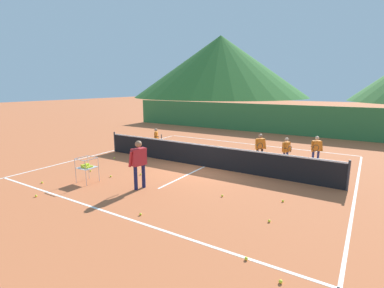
{
  "coord_description": "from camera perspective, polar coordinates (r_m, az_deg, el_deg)",
  "views": [
    {
      "loc": [
        5.82,
        -10.34,
        3.42
      ],
      "look_at": [
        -0.82,
        0.29,
        0.86
      ],
      "focal_mm": 26.67,
      "sensor_mm": 36.0,
      "label": 1
    }
  ],
  "objects": [
    {
      "name": "windscreen_fence",
      "position": [
        21.58,
        16.19,
        4.81
      ],
      "size": [
        25.08,
        0.08,
        2.12
      ],
      "primitive_type": "cube",
      "color": "#33753D",
      "rests_on": "ground"
    },
    {
      "name": "tennis_ball_8",
      "position": [
        10.32,
        -28.74,
        -9.08
      ],
      "size": [
        0.07,
        0.07,
        0.07
      ],
      "primitive_type": "sphere",
      "color": "yellow",
      "rests_on": "ground"
    },
    {
      "name": "tennis_ball_0",
      "position": [
        11.37,
        -10.24,
        -5.96
      ],
      "size": [
        0.07,
        0.07,
        0.07
      ],
      "primitive_type": "sphere",
      "color": "yellow",
      "rests_on": "ground"
    },
    {
      "name": "ball_cart",
      "position": [
        10.92,
        -20.34,
        -4.2
      ],
      "size": [
        0.58,
        0.58,
        0.9
      ],
      "color": "#B7B7BC",
      "rests_on": "ground"
    },
    {
      "name": "line_sideline_east",
      "position": [
        10.89,
        29.92,
        -8.34
      ],
      "size": [
        0.08,
        11.05,
        0.01
      ],
      "primitive_type": "cube",
      "color": "white",
      "rests_on": "ground"
    },
    {
      "name": "tennis_ball_11",
      "position": [
        11.59,
        -27.79,
        -6.82
      ],
      "size": [
        0.07,
        0.07,
        0.07
      ],
      "primitive_type": "sphere",
      "color": "yellow",
      "rests_on": "ground"
    },
    {
      "name": "tennis_ball_5",
      "position": [
        7.79,
        15.2,
        -14.62
      ],
      "size": [
        0.07,
        0.07,
        0.07
      ],
      "primitive_type": "sphere",
      "color": "yellow",
      "rests_on": "ground"
    },
    {
      "name": "tennis_ball_9",
      "position": [
        14.16,
        -15.28,
        -2.7
      ],
      "size": [
        0.07,
        0.07,
        0.07
      ],
      "primitive_type": "sphere",
      "color": "yellow",
      "rests_on": "ground"
    },
    {
      "name": "instructor",
      "position": [
        9.67,
        -10.56,
        -3.18
      ],
      "size": [
        0.44,
        0.81,
        1.65
      ],
      "color": "#191E4C",
      "rests_on": "ground"
    },
    {
      "name": "student_3",
      "position": [
        13.53,
        23.6,
        -0.7
      ],
      "size": [
        0.5,
        0.66,
        1.29
      ],
      "color": "navy",
      "rests_on": "ground"
    },
    {
      "name": "tennis_net",
      "position": [
        12.22,
        2.52,
        -2.29
      ],
      "size": [
        10.95,
        0.08,
        1.05
      ],
      "color": "#333338",
      "rests_on": "ground"
    },
    {
      "name": "tennis_ball_1",
      "position": [
        9.13,
        17.72,
        -10.78
      ],
      "size": [
        0.07,
        0.07,
        0.07
      ],
      "primitive_type": "sphere",
      "color": "yellow",
      "rests_on": "ground"
    },
    {
      "name": "student_0",
      "position": [
        15.36,
        -7.13,
        1.35
      ],
      "size": [
        0.62,
        0.48,
        1.2
      ],
      "color": "black",
      "rests_on": "ground"
    },
    {
      "name": "tennis_ball_7",
      "position": [
        6.23,
        10.78,
        -21.58
      ],
      "size": [
        0.07,
        0.07,
        0.07
      ],
      "primitive_type": "sphere",
      "color": "yellow",
      "rests_on": "ground"
    },
    {
      "name": "tennis_ball_2",
      "position": [
        8.01,
        -10.26,
        -13.64
      ],
      "size": [
        0.07,
        0.07,
        0.07
      ],
      "primitive_type": "sphere",
      "color": "yellow",
      "rests_on": "ground"
    },
    {
      "name": "line_service_center",
      "position": [
        12.35,
        2.5,
        -4.53
      ],
      "size": [
        0.08,
        6.35,
        0.01
      ],
      "primitive_type": "cube",
      "color": "white",
      "rests_on": "ground"
    },
    {
      "name": "tennis_ball_4",
      "position": [
        9.15,
        6.07,
        -10.24
      ],
      "size": [
        0.07,
        0.07,
        0.07
      ],
      "primitive_type": "sphere",
      "color": "yellow",
      "rests_on": "ground"
    },
    {
      "name": "tennis_ball_3",
      "position": [
        11.38,
        -15.93,
        -6.21
      ],
      "size": [
        0.07,
        0.07,
        0.07
      ],
      "primitive_type": "sphere",
      "color": "yellow",
      "rests_on": "ground"
    },
    {
      "name": "line_sideline_west",
      "position": [
        15.85,
        -15.74,
        -1.34
      ],
      "size": [
        0.08,
        11.05,
        0.01
      ],
      "primitive_type": "cube",
      "color": "white",
      "rests_on": "ground"
    },
    {
      "name": "tennis_ball_10",
      "position": [
        12.34,
        -19.64,
        -5.06
      ],
      "size": [
        0.07,
        0.07,
        0.07
      ],
      "primitive_type": "sphere",
      "color": "yellow",
      "rests_on": "ground"
    },
    {
      "name": "student_1",
      "position": [
        13.1,
        13.45,
        -0.33
      ],
      "size": [
        0.45,
        0.71,
        1.32
      ],
      "color": "black",
      "rests_on": "ground"
    },
    {
      "name": "hill_0",
      "position": [
        91.53,
        5.67,
        15.13
      ],
      "size": [
        53.0,
        53.0,
        18.46
      ],
      "primitive_type": "cone",
      "color": "#2D6628",
      "rests_on": "ground"
    },
    {
      "name": "student_2",
      "position": [
        13.0,
        18.34,
        -0.92
      ],
      "size": [
        0.41,
        0.68,
        1.24
      ],
      "color": "navy",
      "rests_on": "ground"
    },
    {
      "name": "line_baseline_near",
      "position": [
        8.39,
        -16.33,
        -12.98
      ],
      "size": [
        11.4,
        0.08,
        0.01
      ],
      "primitive_type": "cube",
      "color": "white",
      "rests_on": "ground"
    },
    {
      "name": "ground_plane",
      "position": [
        12.35,
        2.5,
        -4.54
      ],
      "size": [
        120.0,
        120.0,
        0.0
      ],
      "primitive_type": "plane",
      "color": "#BC6038"
    },
    {
      "name": "line_baseline_far",
      "position": [
        17.39,
        11.78,
        -0.03
      ],
      "size": [
        11.4,
        0.08,
        0.01
      ],
      "primitive_type": "cube",
      "color": "white",
      "rests_on": "ground"
    },
    {
      "name": "tennis_ball_6",
      "position": [
        5.79,
        17.3,
        -24.78
      ],
      "size": [
        0.07,
        0.07,
        0.07
      ],
      "primitive_type": "sphere",
      "color": "yellow",
      "rests_on": "ground"
    }
  ]
}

